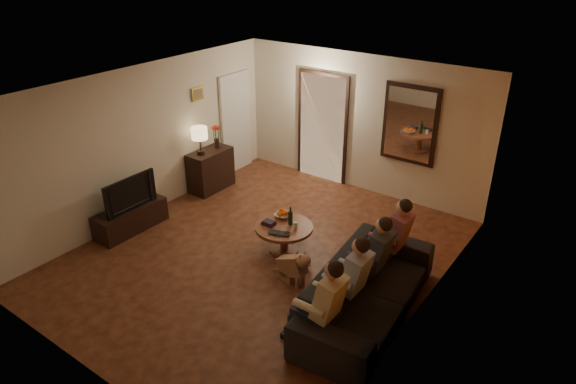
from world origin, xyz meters
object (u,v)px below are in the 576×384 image
Objects in this scene: tv_stand at (131,218)px; dog at (292,265)px; sofa at (368,290)px; bowl at (283,215)px; person_a at (324,310)px; laptop at (278,235)px; wine_bottle at (290,215)px; tv at (127,192)px; person_b at (350,284)px; person_c at (373,262)px; table_lamp at (200,141)px; coffee_table at (284,238)px; dresser at (211,170)px; person_d at (393,242)px.

dog is at bearing 7.31° from tv_stand.
tv_stand is 4.25m from sofa.
dog is 2.16× the size of bowl.
person_a is at bearing -7.04° from tv_stand.
laptop reaches higher than tv_stand.
sofa is 8.30× the size of wine_bottle.
tv is 0.82× the size of person_b.
person_c reaches higher than wine_bottle.
table_lamp is 0.45× the size of person_b.
tv_stand is at bearing -152.78° from bowl.
dog is 0.63× the size of coffee_table.
tv_stand is 4.00× the size of wine_bottle.
person_a is at bearing 167.68° from sofa.
tv is 2.74m from wine_bottle.
person_b is 0.60m from person_c.
table_lamp is 0.21× the size of sofa.
person_c is 1.34× the size of coffee_table.
tv is 4.19m from person_c.
tv_stand is 1.26× the size of tv.
person_c is at bearing 22.80° from dog.
wine_bottle is (2.53, -0.88, 0.21)m from dresser.
tv is at bearing -162.66° from person_d.
person_b is 1.00× the size of person_d.
person_a reaches higher than coffee_table.
dresser is 4.32m from person_c.
tv_stand is 0.48× the size of sofa.
coffee_table is at bearing -50.71° from bowl.
laptop is at bearing -60.75° from bowl.
person_c and person_d have the same top height.
bowl is (2.30, 1.18, 0.28)m from tv_stand.
wine_bottle is (2.53, -0.66, -0.45)m from table_lamp.
wine_bottle is (-1.60, 1.57, 0.01)m from person_a.
person_b is at bearing -27.86° from coffee_table.
tv_stand is 4.78× the size of bowl.
person_a is 1.34× the size of coffee_table.
person_a is 2.25m from coffee_table.
tv_stand is at bearing -170.52° from person_c.
person_c is (0.00, 1.20, 0.00)m from person_a.
dog reaches higher than tv_stand.
sofa is 2.14× the size of person_a.
table_lamp reaches higher than person_c.
tv_stand is at bearing -90.00° from table_lamp.
bowl is (-1.83, -0.11, -0.12)m from person_d.
wine_bottle is at bearing -27.55° from bowl.
table_lamp is (0.00, -0.22, 0.66)m from dresser.
tv is at bearing -170.52° from person_c.
table_lamp is 0.45× the size of person_c.
coffee_table is 0.40m from wine_bottle.
wine_bottle is at bearing 77.81° from laptop.
person_a reaches higher than laptop.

